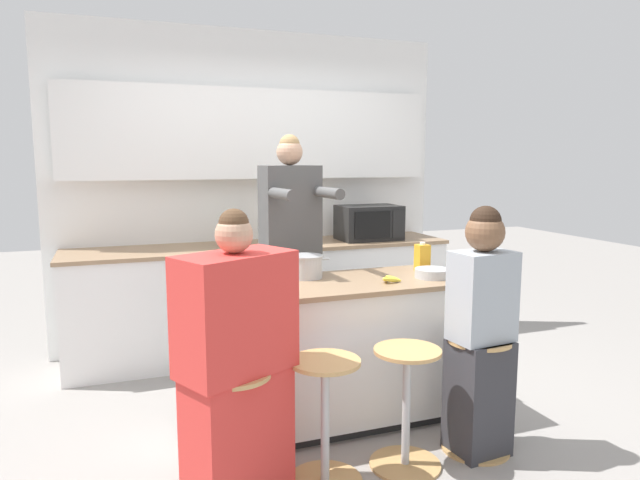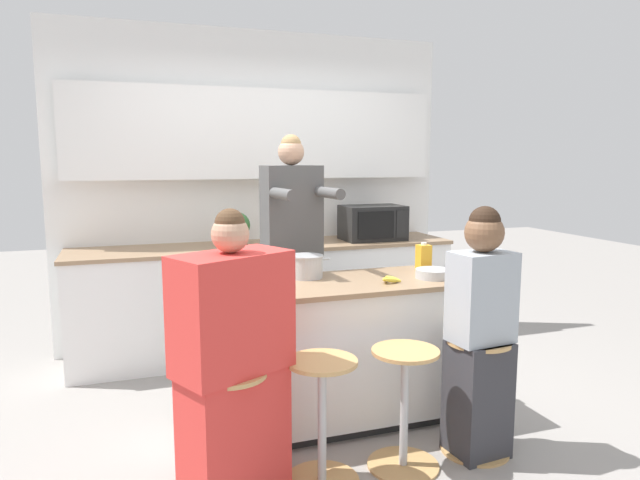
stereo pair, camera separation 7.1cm
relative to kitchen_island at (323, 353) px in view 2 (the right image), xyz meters
The scene contains 19 objects.
ground_plane 0.45m from the kitchen_island, ahead, with size 16.00×16.00×0.00m, color gray.
wall_back 2.05m from the kitchen_island, 90.00° to the left, with size 3.41×0.22×2.70m.
back_counter 1.42m from the kitchen_island, 90.00° to the left, with size 3.16×0.65×0.91m.
kitchen_island is the anchor object (origin of this frame).
bar_stool_leftmost 0.94m from the kitchen_island, 137.16° to the right, with size 0.38×0.38×0.64m.
bar_stool_center_left 0.68m from the kitchen_island, 110.01° to the right, with size 0.38×0.38×0.64m.
bar_stool_center_right 0.67m from the kitchen_island, 69.95° to the right, with size 0.38×0.38×0.64m.
bar_stool_rightmost 0.92m from the kitchen_island, 41.59° to the right, with size 0.38×0.38×0.64m.
person_cooking 0.71m from the kitchen_island, 93.22° to the left, with size 0.42×0.59×1.78m.
person_wrapped_blanket 0.94m from the kitchen_island, 136.59° to the right, with size 0.60×0.49×1.40m.
person_seated_near 0.94m from the kitchen_island, 43.12° to the right, with size 0.34×0.29×1.37m.
cooking_pot 0.54m from the kitchen_island, 107.04° to the left, with size 0.30×0.22×0.14m.
fruit_bowl 0.84m from the kitchen_island, 166.04° to the right, with size 0.21×0.21×0.08m.
mixing_bowl_steel 0.84m from the kitchen_island, ahead, with size 0.22×0.22×0.06m.
coffee_cup_near 0.60m from the kitchen_island, 163.02° to the right, with size 0.12×0.08×0.08m.
banana_bunch 0.60m from the kitchen_island, 19.78° to the right, with size 0.14×0.10×0.05m.
juice_carton 0.91m from the kitchen_island, ahead, with size 0.08×0.08×0.19m.
microwave 1.78m from the kitchen_island, 55.66° to the left, with size 0.53×0.36×0.30m.
potted_plant 1.57m from the kitchen_island, 99.79° to the left, with size 0.21×0.21×0.27m.
Camera 2 is at (-1.11, -3.15, 1.62)m, focal length 32.00 mm.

